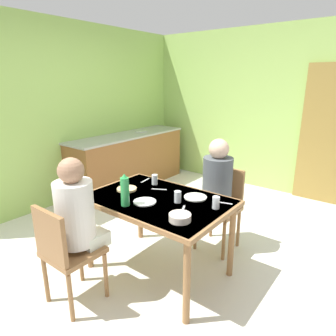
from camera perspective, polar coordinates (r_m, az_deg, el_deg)
The scene contains 22 objects.
ground_plane at distance 3.30m, azimuth -2.00°, elevation -15.78°, with size 6.92×6.92×0.00m, color silver.
wall_back at distance 5.14m, azimuth 17.56°, elevation 10.56°, with size 4.29×0.10×2.58m, color #9AC15F.
wall_left at distance 4.77m, azimuth -16.27°, elevation 10.25°, with size 0.10×3.99×2.58m, color #9BC65F.
door_wooden at distance 4.83m, azimuth 28.79°, elevation 5.45°, with size 0.80×0.05×2.00m, color olive.
kitchen_counter at distance 5.07m, azimuth -7.62°, elevation 1.48°, with size 0.61×2.20×0.91m.
dining_table at distance 2.69m, azimuth -1.98°, elevation -7.47°, with size 1.28×0.86×0.75m.
chair_near_diner at distance 2.52m, azimuth -19.30°, elevation -14.80°, with size 0.40×0.40×0.87m.
chair_far_diner at distance 3.25m, azimuth 10.30°, elevation -6.71°, with size 0.40×0.40×0.87m.
person_near_diner at distance 2.45m, azimuth -17.26°, elevation -7.98°, with size 0.30×0.37×0.77m.
person_far_diner at distance 3.03m, azimuth 9.37°, elevation -2.62°, with size 0.30×0.37×0.77m.
water_bottle_green_near at distance 2.50m, azimuth -8.33°, elevation -4.36°, with size 0.07×0.07×0.28m.
serving_bowl_center at distance 2.25m, azimuth 2.33°, elevation -9.51°, with size 0.17×0.17×0.06m, color silver.
dinner_plate_near_left at distance 2.68m, azimuth 5.30°, elevation -5.62°, with size 0.21×0.21×0.01m, color white.
dinner_plate_near_right at distance 2.58m, azimuth -4.51°, elevation -6.53°, with size 0.20×0.20×0.01m, color white.
drinking_glass_by_near_diner at distance 2.56m, azimuth 1.88°, elevation -5.59°, with size 0.06×0.06×0.10m, color silver.
drinking_glass_by_far_diner at distance 2.99m, azimuth -2.60°, elevation -2.24°, with size 0.06×0.06×0.10m, color silver.
drinking_glass_spare_center at distance 2.48m, azimuth 9.25°, elevation -6.61°, with size 0.06×0.06×0.10m, color silver.
bread_plate_sliced at distance 2.88m, azimuth -7.97°, elevation -4.04°, with size 0.19×0.19×0.02m, color #DBB77A.
cutlery_knife_near at distance 2.44m, azimuth 2.92°, elevation -7.99°, with size 0.15×0.02×0.00m, color silver.
cutlery_fork_near at distance 2.87m, azimuth -1.71°, elevation -4.13°, with size 0.15×0.02×0.00m, color silver.
cutlery_knife_far at distance 3.12m, azimuth -4.43°, elevation -2.42°, with size 0.15×0.02×0.00m, color silver.
cutlery_fork_far at distance 2.61m, azimuth 10.73°, elevation -6.64°, with size 0.15×0.02×0.00m, color silver.
Camera 1 is at (1.79, -2.13, 1.78)m, focal length 31.56 mm.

